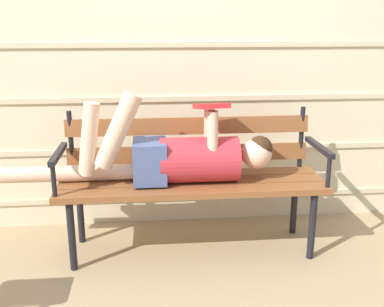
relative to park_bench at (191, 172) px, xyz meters
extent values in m
plane|color=tan|center=(0.00, -0.22, -0.51)|extent=(12.00, 12.00, 0.00)
cube|color=beige|center=(0.00, 0.43, 0.59)|extent=(5.10, 0.06, 2.20)
cube|color=beige|center=(0.00, 0.39, -0.33)|extent=(5.10, 0.02, 0.04)
cube|color=beige|center=(0.00, 0.39, 0.04)|extent=(5.10, 0.02, 0.04)
cube|color=beige|center=(0.00, 0.39, 0.40)|extent=(5.10, 0.02, 0.04)
cube|color=beige|center=(0.00, 0.39, 0.77)|extent=(5.10, 0.02, 0.04)
cube|color=brown|center=(0.00, -0.22, -0.06)|extent=(1.66, 0.14, 0.04)
cube|color=brown|center=(0.00, -0.07, -0.06)|extent=(1.66, 0.14, 0.04)
cube|color=brown|center=(0.00, 0.09, -0.06)|extent=(1.66, 0.14, 0.04)
cube|color=brown|center=(0.00, 0.16, 0.07)|extent=(1.59, 0.05, 0.11)
cube|color=brown|center=(0.00, 0.16, 0.26)|extent=(1.59, 0.05, 0.11)
cylinder|color=black|center=(-0.76, 0.16, 0.17)|extent=(0.03, 0.03, 0.42)
cylinder|color=black|center=(0.76, 0.16, 0.17)|extent=(0.03, 0.03, 0.42)
cylinder|color=black|center=(-0.73, -0.25, -0.29)|extent=(0.04, 0.04, 0.44)
cylinder|color=black|center=(0.73, -0.25, -0.29)|extent=(0.04, 0.04, 0.44)
cylinder|color=black|center=(-0.73, 0.11, -0.29)|extent=(0.04, 0.04, 0.44)
cylinder|color=black|center=(0.73, 0.11, -0.29)|extent=(0.04, 0.04, 0.44)
cube|color=black|center=(-0.80, -0.07, 0.16)|extent=(0.04, 0.44, 0.03)
cylinder|color=black|center=(-0.80, -0.25, 0.06)|extent=(0.03, 0.03, 0.20)
cube|color=black|center=(0.80, -0.07, 0.16)|extent=(0.04, 0.44, 0.03)
cylinder|color=black|center=(0.80, -0.25, 0.06)|extent=(0.03, 0.03, 0.20)
cylinder|color=#B72D38|center=(0.04, -0.07, 0.10)|extent=(0.48, 0.28, 0.28)
cube|color=#475684|center=(-0.26, -0.07, 0.10)|extent=(0.20, 0.27, 0.25)
sphere|color=beige|center=(0.40, -0.07, 0.13)|extent=(0.19, 0.19, 0.19)
sphere|color=#382314|center=(0.42, -0.07, 0.16)|extent=(0.16, 0.16, 0.16)
cylinder|color=beige|center=(-0.44, -0.13, 0.31)|extent=(0.30, 0.11, 0.47)
cylinder|color=beige|center=(-0.61, -0.13, 0.26)|extent=(0.15, 0.09, 0.44)
cylinder|color=beige|center=(-0.77, -0.01, 0.02)|extent=(0.86, 0.10, 0.10)
cylinder|color=beige|center=(0.12, -0.15, 0.26)|extent=(0.06, 0.06, 0.32)
cylinder|color=beige|center=(0.12, 0.01, 0.26)|extent=(0.06, 0.06, 0.32)
cube|color=red|center=(0.12, -0.07, 0.43)|extent=(0.20, 0.27, 0.07)
camera|label=1|loc=(-0.25, -2.74, 0.93)|focal=42.72mm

